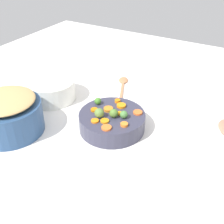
{
  "coord_description": "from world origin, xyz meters",
  "views": [
    {
      "loc": [
        0.8,
        0.43,
        0.72
      ],
      "look_at": [
        -0.01,
        -0.04,
        0.1
      ],
      "focal_mm": 45.38,
      "sensor_mm": 36.0,
      "label": 1
    }
  ],
  "objects_px": {
    "wooden_spoon": "(123,85)",
    "casserole_dish": "(51,90)",
    "metal_pot": "(9,118)",
    "serving_bowl_carrots": "(112,121)"
  },
  "relations": [
    {
      "from": "wooden_spoon",
      "to": "casserole_dish",
      "type": "bearing_deg",
      "value": -39.36
    },
    {
      "from": "serving_bowl_carrots",
      "to": "casserole_dish",
      "type": "height_order",
      "value": "casserole_dish"
    },
    {
      "from": "wooden_spoon",
      "to": "casserole_dish",
      "type": "height_order",
      "value": "casserole_dish"
    },
    {
      "from": "metal_pot",
      "to": "casserole_dish",
      "type": "height_order",
      "value": "metal_pot"
    },
    {
      "from": "wooden_spoon",
      "to": "casserole_dish",
      "type": "distance_m",
      "value": 0.37
    },
    {
      "from": "metal_pot",
      "to": "wooden_spoon",
      "type": "distance_m",
      "value": 0.61
    },
    {
      "from": "wooden_spoon",
      "to": "serving_bowl_carrots",
      "type": "bearing_deg",
      "value": 21.46
    },
    {
      "from": "metal_pot",
      "to": "wooden_spoon",
      "type": "relative_size",
      "value": 0.92
    },
    {
      "from": "metal_pot",
      "to": "casserole_dish",
      "type": "xyz_separation_m",
      "value": [
        -0.28,
        -0.02,
        -0.02
      ]
    },
    {
      "from": "metal_pot",
      "to": "casserole_dish",
      "type": "bearing_deg",
      "value": -175.22
    }
  ]
}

